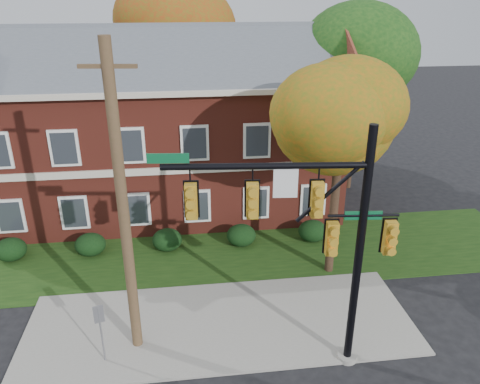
{
  "coord_description": "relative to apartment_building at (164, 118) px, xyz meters",
  "views": [
    {
      "loc": [
        -1.05,
        -12.77,
        11.26
      ],
      "look_at": [
        0.97,
        3.0,
        4.39
      ],
      "focal_mm": 35.0,
      "sensor_mm": 36.0,
      "label": 1
    }
  ],
  "objects": [
    {
      "name": "hedge_far_right",
      "position": [
        7.0,
        -5.25,
        -4.46
      ],
      "size": [
        1.4,
        1.26,
        1.05
      ],
      "primitive_type": "ellipsoid",
      "color": "black",
      "rests_on": "ground"
    },
    {
      "name": "hedge_right",
      "position": [
        3.5,
        -5.25,
        -4.46
      ],
      "size": [
        1.4,
        1.26,
        1.05
      ],
      "primitive_type": "ellipsoid",
      "color": "black",
      "rests_on": "ground"
    },
    {
      "name": "tree_near_right",
      "position": [
        7.22,
        -8.09,
        1.68
      ],
      "size": [
        4.5,
        4.25,
        8.58
      ],
      "color": "black",
      "rests_on": "ground"
    },
    {
      "name": "sign_post",
      "position": [
        -1.94,
        -12.33,
        -3.47
      ],
      "size": [
        0.32,
        0.13,
        2.23
      ],
      "rotation": [
        0.0,
        0.0,
        0.28
      ],
      "color": "slate",
      "rests_on": "ground"
    },
    {
      "name": "apartment_building",
      "position": [
        0.0,
        0.0,
        0.0
      ],
      "size": [
        18.8,
        8.8,
        9.74
      ],
      "color": "maroon",
      "rests_on": "ground"
    },
    {
      "name": "tree_right_rear",
      "position": [
        11.31,
        0.86,
        3.13
      ],
      "size": [
        6.3,
        5.95,
        10.62
      ],
      "color": "black",
      "rests_on": "ground"
    },
    {
      "name": "tree_far_rear",
      "position": [
        1.34,
        7.84,
        3.86
      ],
      "size": [
        6.84,
        6.46,
        11.52
      ],
      "color": "black",
      "rests_on": "ground"
    },
    {
      "name": "grass_strip",
      "position": [
        2.0,
        -5.95,
        -4.97
      ],
      "size": [
        30.0,
        6.0,
        0.04
      ],
      "primitive_type": "cube",
      "color": "#193811",
      "rests_on": "ground"
    },
    {
      "name": "hedge_far_left",
      "position": [
        -7.0,
        -5.25,
        -4.46
      ],
      "size": [
        1.4,
        1.26,
        1.05
      ],
      "primitive_type": "ellipsoid",
      "color": "black",
      "rests_on": "ground"
    },
    {
      "name": "traffic_signal",
      "position": [
        4.57,
        -13.09,
        -0.02
      ],
      "size": [
        7.16,
        0.98,
        8.01
      ],
      "rotation": [
        0.0,
        0.0,
        -0.09
      ],
      "color": "gray",
      "rests_on": "ground"
    },
    {
      "name": "sidewalk",
      "position": [
        2.0,
        -10.95,
        -4.95
      ],
      "size": [
        14.0,
        5.0,
        0.08
      ],
      "primitive_type": "cube",
      "color": "gray",
      "rests_on": "ground"
    },
    {
      "name": "hedge_center",
      "position": [
        0.0,
        -5.25,
        -4.46
      ],
      "size": [
        1.4,
        1.26,
        1.05
      ],
      "primitive_type": "ellipsoid",
      "color": "black",
      "rests_on": "ground"
    },
    {
      "name": "ground",
      "position": [
        2.0,
        -11.95,
        -4.99
      ],
      "size": [
        120.0,
        120.0,
        0.0
      ],
      "primitive_type": "plane",
      "color": "black",
      "rests_on": "ground"
    },
    {
      "name": "hedge_left",
      "position": [
        -3.5,
        -5.25,
        -4.46
      ],
      "size": [
        1.4,
        1.26,
        1.05
      ],
      "primitive_type": "ellipsoid",
      "color": "black",
      "rests_on": "ground"
    },
    {
      "name": "utility_pole",
      "position": [
        -0.93,
        -11.66,
        0.19
      ],
      "size": [
        1.59,
        0.38,
        10.2
      ],
      "rotation": [
        0.0,
        0.0,
        -0.12
      ],
      "color": "brown",
      "rests_on": "ground"
    }
  ]
}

